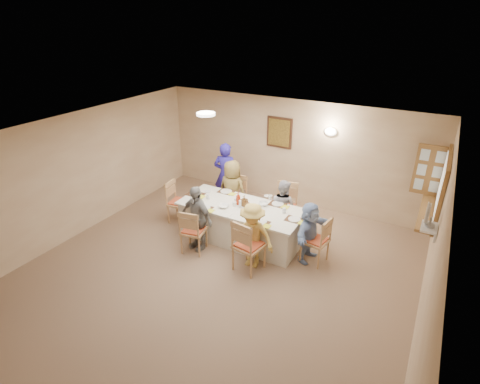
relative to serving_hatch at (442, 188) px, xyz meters
The scene contains 49 objects.
ground 4.28m from the serving_hatch, 143.22° to the right, with size 7.00×7.00×0.00m, color #8F715A.
room_walls 4.01m from the serving_hatch, 143.22° to the right, with size 7.00×7.00×7.00m.
wall_picture 3.67m from the serving_hatch, 163.15° to the left, with size 0.62×0.05×0.72m.
wall_sconce 2.56m from the serving_hatch, 155.76° to the left, with size 0.26×0.09×0.18m, color white.
ceiling_light 4.41m from the serving_hatch, 167.93° to the right, with size 0.36×0.36×0.05m, color white.
serving_hatch is the anchor object (origin of this frame).
hatch_sill 0.54m from the serving_hatch, behind, with size 0.30×1.50×0.05m, color brown.
shutter_door 0.80m from the serving_hatch, 108.89° to the left, with size 0.55×0.04×1.00m, color brown.
fan_shelf 1.36m from the serving_hatch, 93.39° to the right, with size 0.22×0.36×0.03m, color white.
desk_fan 1.36m from the serving_hatch, 94.66° to the right, with size 0.30×0.30×0.28m, color #A5A5A8, non-canonical shape.
dining_table 3.70m from the serving_hatch, 163.12° to the right, with size 2.49×1.05×0.76m, color silver.
chair_back_left 4.11m from the serving_hatch, behind, with size 0.45×0.45×0.95m, color tan, non-canonical shape.
chair_back_right 2.95m from the serving_hatch, behind, with size 0.49×0.49×1.02m, color tan, non-canonical shape.
chair_front_left 4.49m from the serving_hatch, 155.34° to the right, with size 0.44×0.44×0.93m, color tan, non-canonical shape.
chair_front_right 3.46m from the serving_hatch, 146.65° to the right, with size 0.49×0.49×1.03m, color tan, non-canonical shape.
chair_left_end 5.13m from the serving_hatch, 168.25° to the right, with size 0.45×0.45×0.94m, color tan, non-canonical shape.
chair_right_end 2.33m from the serving_hatch, 150.66° to the right, with size 0.45×0.45×0.93m, color tan, non-canonical shape.
diner_back_left 4.07m from the serving_hatch, behind, with size 0.68×0.45×1.38m, color olive.
diner_back_right 2.94m from the serving_hatch, behind, with size 0.65×0.55×1.18m, color #AAA8B5.
diner_front_left 4.40m from the serving_hatch, 156.78° to the right, with size 0.82×0.47×1.32m, color gray.
diner_front_right 3.37m from the serving_hatch, 148.42° to the right, with size 0.84×0.52×1.26m, color gold.
diner_right_end 2.38m from the serving_hatch, 152.32° to the right, with size 0.49×1.13×1.18m, color #8CA8D9.
caregiver 4.48m from the serving_hatch, behind, with size 0.64×0.49×1.57m, color #2A20A1.
placemat_fl 4.29m from the serving_hatch, 160.03° to the right, with size 0.33×0.24×0.01m, color #472B19.
plate_fl 4.29m from the serving_hatch, 160.03° to the right, with size 0.25×0.25×0.02m, color white.
napkin_fl 4.14m from the serving_hatch, 158.50° to the right, with size 0.14×0.14×0.01m, color yellow.
placemat_fr 3.21m from the serving_hatch, 152.49° to the right, with size 0.37×0.28×0.01m, color #472B19.
plate_fr 3.21m from the serving_hatch, 152.49° to the right, with size 0.23×0.23×0.01m, color white.
napkin_fr 3.08m from the serving_hatch, 150.04° to the right, with size 0.14×0.14×0.01m, color yellow.
placemat_bl 4.08m from the serving_hatch, behind, with size 0.33×0.25×0.01m, color #472B19.
plate_bl 4.08m from the serving_hatch, behind, with size 0.24×0.24×0.02m, color white.
napkin_bl 3.91m from the serving_hatch, behind, with size 0.13×0.13×0.01m, color yellow.
placemat_br 2.93m from the serving_hatch, 167.72° to the right, with size 0.35×0.26×0.01m, color #472B19.
plate_br 2.93m from the serving_hatch, 167.72° to the right, with size 0.24×0.24×0.01m, color white.
napkin_br 2.77m from the serving_hatch, 165.85° to the right, with size 0.15×0.15×0.01m, color yellow.
placemat_le 4.64m from the serving_hatch, 167.11° to the right, with size 0.37×0.27×0.01m, color #472B19.
plate_le 4.64m from the serving_hatch, 167.11° to the right, with size 0.24×0.24×0.02m, color white.
napkin_le 4.48m from the serving_hatch, 165.96° to the right, with size 0.14×0.14×0.01m, color yellow.
placemat_re 2.58m from the serving_hatch, 155.55° to the right, with size 0.33×0.24×0.01m, color #472B19.
plate_re 2.58m from the serving_hatch, 155.55° to the right, with size 0.23×0.23×0.01m, color white.
napkin_re 2.44m from the serving_hatch, 152.60° to the right, with size 0.15×0.15×0.01m, color yellow.
teacup_a 4.43m from the serving_hatch, 162.20° to the right, with size 0.12×0.12×0.08m, color white.
teacup_b 3.12m from the serving_hatch, behind, with size 0.12×0.12×0.09m, color white.
bowl_a 3.92m from the serving_hatch, 161.28° to the right, with size 0.22×0.22×0.05m, color white.
bowl_b 3.18m from the serving_hatch, 165.45° to the right, with size 0.23×0.23×0.06m, color white.
condiment_ketchup 3.65m from the serving_hatch, 164.21° to the right, with size 0.12×0.12×0.26m, color #B42D0F.
condiment_brown 3.52m from the serving_hatch, 163.54° to the right, with size 0.11×0.11×0.22m, color brown.
condiment_malt 3.46m from the serving_hatch, 162.56° to the right, with size 0.16×0.16×0.16m, color brown.
drinking_glass 3.72m from the serving_hatch, 164.55° to the right, with size 0.06×0.06×0.10m, color silver.
Camera 1 is at (3.00, -4.36, 4.19)m, focal length 28.00 mm.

